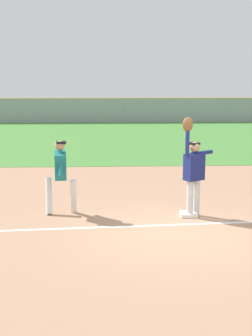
# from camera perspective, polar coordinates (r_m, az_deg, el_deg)

# --- Properties ---
(ground_plane) EXTENTS (74.28, 74.28, 0.00)m
(ground_plane) POSITION_cam_1_polar(r_m,az_deg,el_deg) (10.05, 5.99, -7.55)
(ground_plane) COLOR tan
(outfield_grass) EXTENTS (55.82, 17.04, 0.01)m
(outfield_grass) POSITION_cam_1_polar(r_m,az_deg,el_deg) (25.66, 0.69, 3.66)
(outfield_grass) COLOR #478438
(outfield_grass) RESTS_ON ground_plane
(chalk_foul_line) EXTENTS (11.98, 0.93, 0.01)m
(chalk_foul_line) POSITION_cam_1_polar(r_m,az_deg,el_deg) (10.38, -14.16, -7.21)
(chalk_foul_line) COLOR white
(chalk_foul_line) RESTS_ON ground_plane
(first_base) EXTENTS (0.40, 0.40, 0.08)m
(first_base) POSITION_cam_1_polar(r_m,az_deg,el_deg) (11.18, 7.41, -5.47)
(first_base) COLOR white
(first_base) RESTS_ON ground_plane
(fielder) EXTENTS (0.82, 0.57, 2.28)m
(fielder) POSITION_cam_1_polar(r_m,az_deg,el_deg) (10.93, 7.99, -0.04)
(fielder) COLOR silver
(fielder) RESTS_ON ground_plane
(runner) EXTENTS (0.77, 0.85, 1.72)m
(runner) POSITION_cam_1_polar(r_m,az_deg,el_deg) (11.17, -7.77, -0.46)
(runner) COLOR white
(runner) RESTS_ON ground_plane
(baseball) EXTENTS (0.07, 0.07, 0.07)m
(baseball) POSITION_cam_1_polar(r_m,az_deg,el_deg) (10.76, 7.33, 5.29)
(baseball) COLOR white
(outfield_fence) EXTENTS (55.90, 0.08, 1.74)m
(outfield_fence) POSITION_cam_1_polar(r_m,az_deg,el_deg) (34.06, -0.14, 6.85)
(outfield_fence) COLOR #93999E
(outfield_fence) RESTS_ON ground_plane
(parked_car_white) EXTENTS (4.47, 2.25, 1.25)m
(parked_car_white) POSITION_cam_1_polar(r_m,az_deg,el_deg) (37.27, -7.35, 6.79)
(parked_car_white) COLOR white
(parked_car_white) RESTS_ON ground_plane
(parked_car_blue) EXTENTS (4.49, 2.30, 1.25)m
(parked_car_blue) POSITION_cam_1_polar(r_m,az_deg,el_deg) (36.61, 2.46, 6.80)
(parked_car_blue) COLOR #23389E
(parked_car_blue) RESTS_ON ground_plane
(parked_car_silver) EXTENTS (4.49, 2.30, 1.25)m
(parked_car_silver) POSITION_cam_1_polar(r_m,az_deg,el_deg) (37.94, 11.72, 6.72)
(parked_car_silver) COLOR #B7B7BC
(parked_car_silver) RESTS_ON ground_plane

